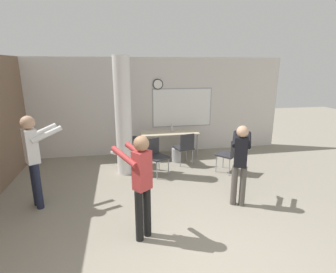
% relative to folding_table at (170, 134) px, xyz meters
% --- Properties ---
extents(wall_back, '(8.00, 0.15, 2.80)m').
position_rel_folding_table_xyz_m(wall_back, '(-0.42, 0.52, 0.73)').
color(wall_back, silver).
rests_on(wall_back, ground_plane).
extents(support_pillar, '(0.38, 0.38, 2.80)m').
position_rel_folding_table_xyz_m(support_pillar, '(-1.30, -0.98, 0.73)').
color(support_pillar, white).
rests_on(support_pillar, ground_plane).
extents(folding_table, '(1.64, 0.61, 0.72)m').
position_rel_folding_table_xyz_m(folding_table, '(0.00, 0.00, 0.00)').
color(folding_table, beige).
rests_on(folding_table, ground_plane).
extents(bottle_on_table, '(0.07, 0.07, 0.23)m').
position_rel_folding_table_xyz_m(bottle_on_table, '(0.08, 0.11, 0.14)').
color(bottle_on_table, silver).
rests_on(bottle_on_table, folding_table).
extents(waste_bin, '(0.27, 0.27, 0.37)m').
position_rel_folding_table_xyz_m(waste_bin, '(0.11, -0.46, -0.48)').
color(waste_bin, '#B2B2B7').
rests_on(waste_bin, ground_plane).
extents(chair_table_front, '(0.60, 0.60, 0.87)m').
position_rel_folding_table_xyz_m(chair_table_front, '(-0.57, -1.22, -0.16)').
color(chair_table_front, '#2D2D33').
rests_on(chair_table_front, ground_plane).
extents(chair_mid_room, '(0.62, 0.62, 0.87)m').
position_rel_folding_table_xyz_m(chair_mid_room, '(1.22, -1.45, -0.16)').
color(chair_mid_room, '#2D2D33').
rests_on(chair_mid_room, ground_plane).
extents(chair_table_left, '(0.51, 0.51, 0.87)m').
position_rel_folding_table_xyz_m(chair_table_left, '(-1.03, -0.64, -0.16)').
color(chair_table_left, '#2D2D33').
rests_on(chair_table_left, ground_plane).
extents(chair_table_right, '(0.52, 0.52, 0.87)m').
position_rel_folding_table_xyz_m(chair_table_right, '(0.27, -0.72, -0.16)').
color(chair_table_right, '#2D2D33').
rests_on(chair_table_right, ground_plane).
extents(person_playing_front, '(0.60, 0.65, 1.63)m').
position_rel_folding_table_xyz_m(person_playing_front, '(-1.12, -3.59, 0.29)').
color(person_playing_front, black).
rests_on(person_playing_front, ground_plane).
extents(person_watching_back, '(0.70, 0.60, 1.74)m').
position_rel_folding_table_xyz_m(person_watching_back, '(-2.94, -2.31, 0.35)').
color(person_watching_back, '#1E2338').
rests_on(person_watching_back, ground_plane).
extents(person_playing_side, '(0.52, 0.65, 1.55)m').
position_rel_folding_table_xyz_m(person_playing_side, '(0.76, -2.93, 0.24)').
color(person_playing_side, '#514C47').
rests_on(person_playing_side, ground_plane).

